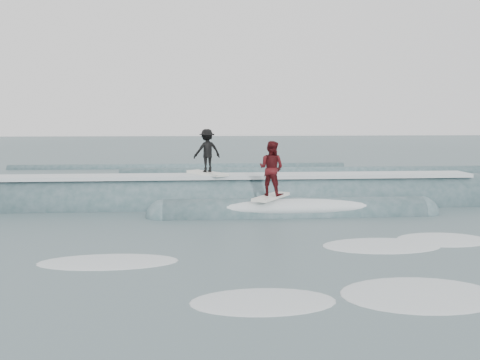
{
  "coord_description": "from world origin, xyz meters",
  "views": [
    {
      "loc": [
        -1.56,
        -13.28,
        3.39
      ],
      "look_at": [
        0.0,
        5.87,
        1.1
      ],
      "focal_mm": 40.0,
      "sensor_mm": 36.0,
      "label": 1
    }
  ],
  "objects": [
    {
      "name": "ground",
      "position": [
        0.0,
        0.0,
        0.0
      ],
      "size": [
        160.0,
        160.0,
        0.0
      ],
      "primitive_type": "plane",
      "color": "#3B5357",
      "rests_on": "ground"
    },
    {
      "name": "breaking_wave",
      "position": [
        0.3,
        6.5,
        0.04
      ],
      "size": [
        21.73,
        3.91,
        2.27
      ],
      "color": "#325054",
      "rests_on": "ground"
    },
    {
      "name": "surfer_black",
      "position": [
        -1.17,
        6.87,
        2.03
      ],
      "size": [
        1.59,
        1.96,
        1.72
      ],
      "color": "silver",
      "rests_on": "ground"
    },
    {
      "name": "whitewater",
      "position": [
        1.59,
        -1.47,
        0.0
      ],
      "size": [
        11.36,
        6.26,
        0.1
      ],
      "color": "silver",
      "rests_on": "ground"
    },
    {
      "name": "far_swells",
      "position": [
        -1.39,
        17.65,
        0.0
      ],
      "size": [
        35.72,
        8.65,
        0.8
      ],
      "color": "#325054",
      "rests_on": "ground"
    },
    {
      "name": "surfer_red",
      "position": [
        0.97,
        4.67,
        1.55
      ],
      "size": [
        1.54,
        1.98,
        1.96
      ],
      "color": "white",
      "rests_on": "ground"
    }
  ]
}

